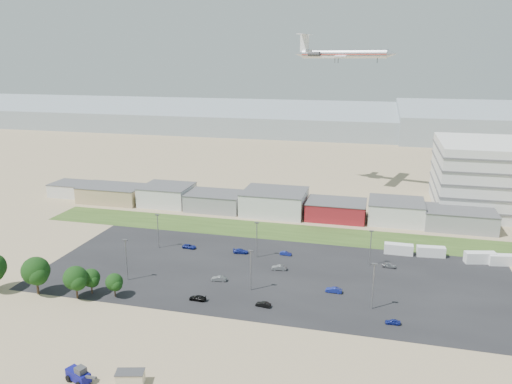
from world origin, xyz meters
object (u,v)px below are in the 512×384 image
(airliner, at_px, (344,54))
(parked_car_6, at_px, (241,251))
(parked_car_1, at_px, (334,290))
(parked_car_9, at_px, (189,246))
(telehandler, at_px, (78,374))
(parked_car_11, at_px, (286,253))
(portable_shed, at_px, (130,378))
(parked_car_8, at_px, (389,265))
(parked_car_4, at_px, (219,279))
(parked_car_3, at_px, (198,298))
(parked_car_7, at_px, (279,268))
(box_trailer_a, at_px, (399,249))
(parked_car_13, at_px, (263,304))
(parked_car_2, at_px, (393,322))

(airliner, height_order, parked_car_6, airliner)
(parked_car_1, height_order, parked_car_6, parked_car_1)
(parked_car_1, height_order, parked_car_9, parked_car_1)
(telehandler, bearing_deg, parked_car_9, 116.20)
(parked_car_6, height_order, parked_car_11, parked_car_6)
(parked_car_1, relative_size, parked_car_11, 1.17)
(portable_shed, relative_size, parked_car_8, 1.36)
(telehandler, distance_m, parked_car_6, 63.99)
(parked_car_4, distance_m, parked_car_11, 24.35)
(airliner, xyz_separation_m, parked_car_3, (-21.70, -110.62, -54.77))
(parked_car_6, height_order, parked_car_7, parked_car_7)
(box_trailer_a, xyz_separation_m, parked_car_1, (-15.36, -28.81, -0.85))
(box_trailer_a, relative_size, airliner, 0.19)
(parked_car_7, distance_m, parked_car_11, 10.34)
(box_trailer_a, relative_size, parked_car_4, 2.08)
(telehandler, height_order, parked_car_7, telehandler)
(box_trailer_a, height_order, parked_car_6, box_trailer_a)
(airliner, xyz_separation_m, parked_car_13, (-6.36, -109.82, -54.78))
(parked_car_3, xyz_separation_m, parked_car_6, (1.76, 29.90, 0.05))
(box_trailer_a, bearing_deg, parked_car_7, -147.51)
(parked_car_11, bearing_deg, parked_car_8, -88.33)
(telehandler, height_order, parked_car_2, telehandler)
(parked_car_4, bearing_deg, parked_car_11, 141.71)
(telehandler, distance_m, airliner, 156.56)
(parked_car_4, bearing_deg, parked_car_13, 47.52)
(box_trailer_a, height_order, parked_car_13, box_trailer_a)
(parked_car_9, bearing_deg, box_trailer_a, -74.73)
(telehandler, distance_m, parked_car_3, 34.41)
(parked_car_11, bearing_deg, parked_car_7, -173.71)
(parked_car_8, height_order, parked_car_11, parked_car_8)
(parked_car_6, height_order, parked_car_9, parked_car_6)
(parked_car_8, relative_size, parked_car_11, 1.07)
(parked_car_3, xyz_separation_m, parked_car_11, (14.44, 31.64, -0.04))
(portable_shed, bearing_deg, parked_car_2, 20.96)
(telehandler, bearing_deg, airliner, 99.76)
(portable_shed, bearing_deg, parked_car_3, 74.59)
(airliner, distance_m, parked_car_11, 96.41)
(parked_car_3, xyz_separation_m, parked_car_8, (42.77, 30.02, 0.02))
(parked_car_6, xyz_separation_m, parked_car_11, (12.68, 1.74, -0.09))
(box_trailer_a, xyz_separation_m, parked_car_13, (-29.96, -39.74, -0.92))
(parked_car_7, xyz_separation_m, parked_car_8, (28.08, 8.71, -0.05))
(telehandler, xyz_separation_m, parked_car_13, (24.54, 33.94, -1.02))
(telehandler, relative_size, parked_car_7, 1.92)
(parked_car_4, height_order, parked_car_7, parked_car_7)
(telehandler, relative_size, parked_car_1, 1.96)
(parked_car_7, xyz_separation_m, parked_car_11, (-0.24, 10.34, -0.11))
(parked_car_8, distance_m, parked_car_11, 28.37)
(airliner, relative_size, parked_car_13, 12.38)
(portable_shed, distance_m, parked_car_6, 61.44)
(parked_car_6, relative_size, parked_car_9, 1.07)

